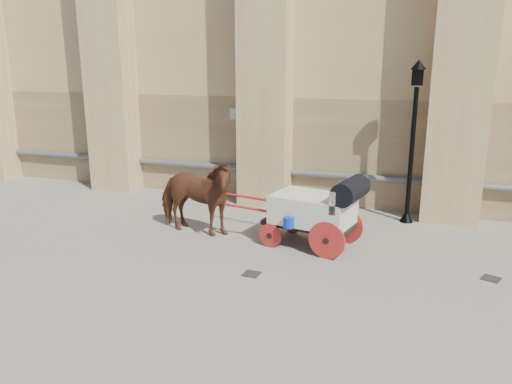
% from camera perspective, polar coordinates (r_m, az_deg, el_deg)
% --- Properties ---
extents(ground, '(90.00, 90.00, 0.00)m').
position_cam_1_polar(ground, '(10.99, -0.01, -6.57)').
color(ground, '#6B6358').
rests_on(ground, ground).
extents(horse, '(2.26, 1.21, 1.83)m').
position_cam_1_polar(horse, '(11.79, -7.03, -0.52)').
color(horse, brown).
rests_on(horse, ground).
extents(carriage, '(3.85, 1.69, 1.63)m').
position_cam_1_polar(carriage, '(10.96, 7.09, -1.89)').
color(carriage, black).
rests_on(carriage, ground).
extents(street_lamp, '(0.38, 0.38, 4.03)m').
position_cam_1_polar(street_lamp, '(12.92, 17.47, 5.86)').
color(street_lamp, black).
rests_on(street_lamp, ground).
extents(drain_grate_near, '(0.34, 0.34, 0.01)m').
position_cam_1_polar(drain_grate_near, '(9.77, -0.51, -9.34)').
color(drain_grate_near, black).
rests_on(drain_grate_near, ground).
extents(drain_grate_far, '(0.42, 0.42, 0.01)m').
position_cam_1_polar(drain_grate_far, '(10.56, 25.27, -8.93)').
color(drain_grate_far, black).
rests_on(drain_grate_far, ground).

